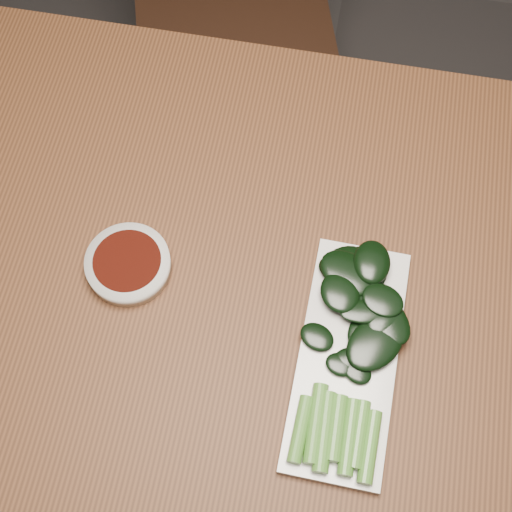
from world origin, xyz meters
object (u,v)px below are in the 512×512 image
(chair_far, at_px, (234,10))
(sauce_bowl, at_px, (128,264))
(serving_plate, at_px, (347,358))
(gai_lan, at_px, (355,337))
(table, at_px, (276,307))

(chair_far, height_order, sauce_bowl, chair_far)
(serving_plate, bearing_deg, chair_far, 111.60)
(sauce_bowl, height_order, gai_lan, gai_lan)
(table, distance_m, chair_far, 0.76)
(chair_far, relative_size, serving_plate, 2.86)
(sauce_bowl, bearing_deg, serving_plate, -13.33)
(table, height_order, gai_lan, gai_lan)
(sauce_bowl, xyz_separation_m, gai_lan, (0.31, -0.05, 0.01))
(gai_lan, bearing_deg, chair_far, 112.43)
(sauce_bowl, height_order, serving_plate, sauce_bowl)
(table, distance_m, sauce_bowl, 0.22)
(table, relative_size, chair_far, 1.57)
(table, relative_size, sauce_bowl, 12.52)
(gai_lan, bearing_deg, sauce_bowl, 170.89)
(sauce_bowl, distance_m, serving_plate, 0.31)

